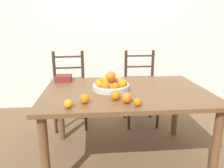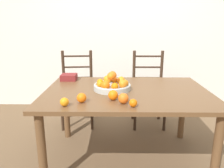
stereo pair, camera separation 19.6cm
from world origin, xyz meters
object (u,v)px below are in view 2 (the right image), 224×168
(orange_loose_3, at_px, (133,103))
(orange_loose_4, at_px, (64,102))
(orange_loose_2, at_px, (113,95))
(fruit_bowl, at_px, (112,85))
(book_stack, at_px, (69,77))
(chair_left, at_px, (77,90))
(orange_loose_1, at_px, (123,98))
(chair_right, at_px, (148,91))
(orange_loose_0, at_px, (82,98))

(orange_loose_3, relative_size, orange_loose_4, 0.92)
(orange_loose_2, height_order, orange_loose_3, orange_loose_2)
(orange_loose_2, height_order, orange_loose_4, orange_loose_2)
(fruit_bowl, xyz_separation_m, orange_loose_4, (-0.36, -0.44, -0.02))
(book_stack, bearing_deg, chair_left, 89.17)
(orange_loose_1, bearing_deg, chair_right, 72.24)
(orange_loose_3, xyz_separation_m, chair_right, (0.31, 1.28, -0.29))
(fruit_bowl, relative_size, orange_loose_1, 4.21)
(chair_right, relative_size, book_stack, 5.90)
(chair_left, bearing_deg, chair_right, -5.71)
(chair_left, bearing_deg, orange_loose_3, -68.84)
(orange_loose_0, bearing_deg, fruit_bowl, 55.92)
(orange_loose_0, height_order, chair_left, chair_left)
(fruit_bowl, xyz_separation_m, orange_loose_2, (0.01, -0.29, -0.01))
(book_stack, bearing_deg, orange_loose_1, -51.92)
(orange_loose_0, height_order, orange_loose_3, orange_loose_0)
(orange_loose_2, bearing_deg, orange_loose_3, -45.48)
(chair_right, height_order, book_stack, chair_right)
(fruit_bowl, distance_m, orange_loose_4, 0.57)
(fruit_bowl, height_order, orange_loose_1, fruit_bowl)
(orange_loose_4, relative_size, chair_right, 0.07)
(orange_loose_0, xyz_separation_m, chair_right, (0.72, 1.18, -0.30))
(orange_loose_2, height_order, chair_left, chair_left)
(orange_loose_3, xyz_separation_m, chair_left, (-0.65, 1.28, -0.29))
(fruit_bowl, distance_m, orange_loose_0, 0.43)
(fruit_bowl, xyz_separation_m, chair_left, (-0.48, 0.83, -0.31))
(fruit_bowl, height_order, orange_loose_2, fruit_bowl)
(orange_loose_0, bearing_deg, orange_loose_4, -144.33)
(orange_loose_1, xyz_separation_m, orange_loose_4, (-0.45, -0.07, -0.01))
(fruit_bowl, bearing_deg, chair_right, 60.06)
(orange_loose_1, distance_m, orange_loose_2, 0.12)
(fruit_bowl, distance_m, chair_right, 1.01)
(orange_loose_2, height_order, chair_right, chair_right)
(orange_loose_4, height_order, chair_left, chair_left)
(orange_loose_2, relative_size, chair_left, 0.08)
(fruit_bowl, bearing_deg, orange_loose_3, -70.05)
(chair_right, bearing_deg, orange_loose_3, -103.50)
(fruit_bowl, height_order, chair_left, chair_left)
(orange_loose_0, height_order, orange_loose_2, orange_loose_2)
(orange_loose_2, xyz_separation_m, book_stack, (-0.50, 0.66, -0.01))
(fruit_bowl, height_order, orange_loose_3, fruit_bowl)
(chair_right, xyz_separation_m, book_stack, (-0.97, -0.46, 0.30))
(orange_loose_2, xyz_separation_m, chair_right, (0.47, 1.12, -0.30))
(chair_right, bearing_deg, orange_loose_4, -123.05)
(fruit_bowl, bearing_deg, orange_loose_1, -76.20)
(orange_loose_3, relative_size, book_stack, 0.37)
(orange_loose_3, bearing_deg, chair_left, 116.88)
(orange_loose_1, height_order, book_stack, orange_loose_1)
(orange_loose_0, distance_m, chair_left, 1.25)
(orange_loose_2, distance_m, chair_right, 1.25)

